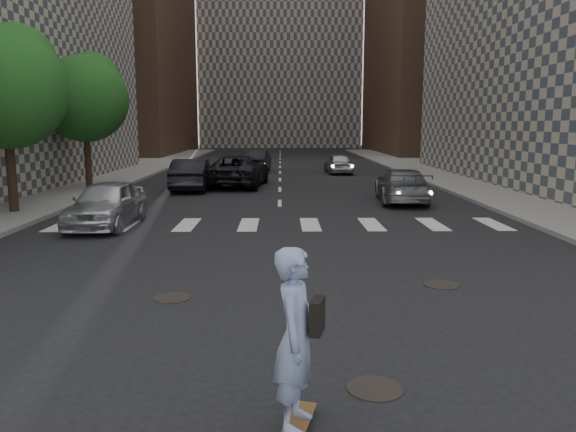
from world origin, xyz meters
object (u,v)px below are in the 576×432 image
tree_c (86,95)px  traffic_car_e (256,161)px  traffic_car_d (339,163)px  tree_b (7,83)px  traffic_car_c (238,171)px  skateboarder (297,339)px  traffic_car_b (402,185)px  silver_sedan (107,203)px  traffic_car_a (192,174)px

tree_c → traffic_car_e: tree_c is taller
tree_c → traffic_car_d: bearing=33.6°
tree_b → tree_c: same height
tree_c → traffic_car_c: (7.25, 1.24, -3.83)m
skateboarder → traffic_car_e: bearing=107.8°
tree_b → traffic_car_b: bearing=12.0°
tree_c → silver_sedan: bearing=-69.1°
skateboarder → traffic_car_b: bearing=89.2°
tree_b → traffic_car_e: 19.98m
tree_b → traffic_car_c: bearing=51.9°
traffic_car_d → traffic_car_e: traffic_car_e is taller
skateboarder → traffic_car_e: size_ratio=0.44×
tree_c → silver_sedan: size_ratio=1.52×
silver_sedan → tree_b: bearing=150.8°
traffic_car_d → skateboarder: bearing=80.8°
tree_b → traffic_car_d: (13.33, 16.86, -3.97)m
skateboarder → silver_sedan: 13.54m
silver_sedan → tree_c: bearing=112.5°
tree_c → traffic_car_b: 15.86m
traffic_car_c → traffic_car_d: traffic_car_c is taller
tree_b → silver_sedan: tree_b is taller
silver_sedan → traffic_car_b: size_ratio=0.89×
traffic_car_a → traffic_car_e: bearing=-106.2°
skateboarder → traffic_car_e: (-1.80, 32.59, -0.31)m
tree_c → skateboarder: bearing=-66.9°
traffic_car_d → silver_sedan: bearing=61.5°
traffic_car_b → traffic_car_e: size_ratio=1.07×
traffic_car_b → traffic_car_e: 16.30m
tree_c → traffic_car_a: size_ratio=1.40×
traffic_car_b → traffic_car_d: (-1.23, 13.76, -0.03)m
traffic_car_c → traffic_car_e: 8.74m
silver_sedan → traffic_car_c: 12.06m
tree_c → traffic_car_d: (13.33, 8.86, -3.97)m
silver_sedan → traffic_car_a: (1.16, 9.95, 0.04)m
tree_c → traffic_car_a: (5.12, -0.41, -3.87)m
traffic_car_d → traffic_car_e: size_ratio=0.87×
traffic_car_b → traffic_car_c: 9.54m
tree_b → tree_c: bearing=90.0°
traffic_car_a → traffic_car_b: size_ratio=0.97×
traffic_car_b → traffic_car_d: traffic_car_b is taller
tree_b → skateboarder: tree_b is taller
tree_b → traffic_car_e: bearing=66.4°
silver_sedan → traffic_car_e: (3.90, 20.32, 0.01)m
silver_sedan → traffic_car_b: 11.92m
traffic_car_b → traffic_car_c: size_ratio=0.82×
tree_c → tree_b: bearing=-90.0°
tree_c → traffic_car_e: size_ratio=1.45×
traffic_car_d → traffic_car_e: bearing=-13.8°
silver_sedan → traffic_car_b: silver_sedan is taller
silver_sedan → traffic_car_a: size_ratio=0.92×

